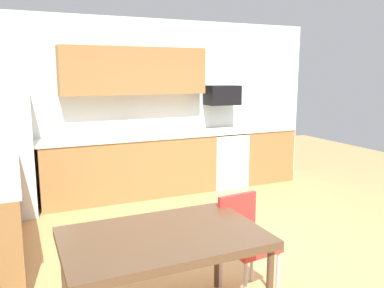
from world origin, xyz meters
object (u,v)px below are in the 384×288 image
Objects in this scene: dining_table at (163,242)px; chair_near_table at (244,236)px; refrigerator at (1,149)px; microwave at (222,95)px; oven_range at (224,158)px.

chair_near_table is (0.81, 0.22, -0.19)m from dining_table.
refrigerator reaches higher than microwave.
refrigerator is at bearing -178.64° from oven_range.
refrigerator is 1.97× the size of oven_range.
oven_range is 3.96m from dining_table.
microwave is 4.11m from dining_table.
refrigerator is at bearing 109.04° from dining_table.
oven_range is 3.34m from chair_near_table.
microwave reaches higher than oven_range.
dining_table is at bearing -125.17° from oven_range.
oven_range is 1.05m from microwave.
oven_range is at bearing 64.04° from chair_near_table.
microwave is (3.36, 0.18, 0.61)m from refrigerator.
oven_range is at bearing -90.00° from microwave.
microwave is at bearing 55.65° from dining_table.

